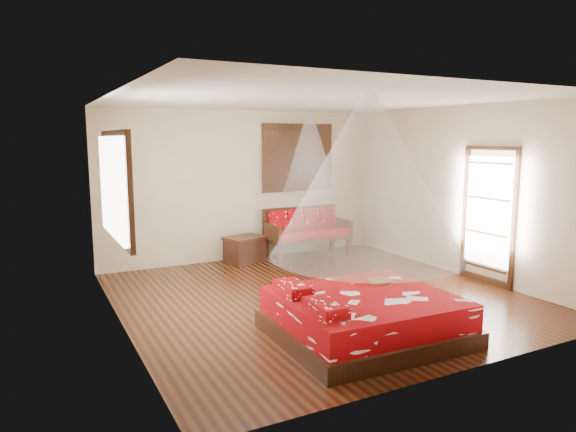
# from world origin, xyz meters

# --- Properties ---
(room) EXTENTS (5.54, 5.54, 2.84)m
(room) POSITION_xyz_m (0.00, 0.00, 1.40)
(room) COLOR black
(room) RESTS_ON ground
(bed) EXTENTS (2.07, 1.88, 0.63)m
(bed) POSITION_xyz_m (-0.35, -1.58, 0.25)
(bed) COLOR black
(bed) RESTS_ON floor
(daybed) EXTENTS (1.63, 0.72, 0.94)m
(daybed) POSITION_xyz_m (1.12, 2.37, 0.52)
(daybed) COLOR black
(daybed) RESTS_ON floor
(storage_chest) EXTENTS (0.81, 0.68, 0.48)m
(storage_chest) POSITION_xyz_m (-0.15, 2.45, 0.24)
(storage_chest) COLOR black
(storage_chest) RESTS_ON floor
(shutter_panel) EXTENTS (1.52, 0.06, 1.32)m
(shutter_panel) POSITION_xyz_m (1.12, 2.72, 1.90)
(shutter_panel) COLOR black
(shutter_panel) RESTS_ON wall_back
(window_left) EXTENTS (0.10, 1.74, 1.34)m
(window_left) POSITION_xyz_m (-2.71, 0.20, 1.70)
(window_left) COLOR black
(window_left) RESTS_ON wall_left
(glazed_door) EXTENTS (0.08, 1.02, 2.16)m
(glazed_door) POSITION_xyz_m (2.72, -0.60, 1.07)
(glazed_door) COLOR black
(glazed_door) RESTS_ON floor
(wine_tray) EXTENTS (0.30, 0.30, 0.24)m
(wine_tray) POSITION_xyz_m (0.15, -1.21, 0.56)
(wine_tray) COLOR brown
(wine_tray) RESTS_ON bed
(mosquito_net_main) EXTENTS (2.18, 2.18, 1.80)m
(mosquito_net_main) POSITION_xyz_m (-0.33, -1.58, 1.85)
(mosquito_net_main) COLOR white
(mosquito_net_main) RESTS_ON ceiling
(mosquito_net_daybed) EXTENTS (1.03, 1.03, 1.50)m
(mosquito_net_daybed) POSITION_xyz_m (1.12, 2.25, 2.00)
(mosquito_net_daybed) COLOR white
(mosquito_net_daybed) RESTS_ON ceiling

